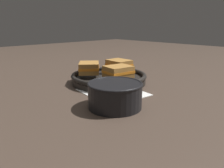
{
  "coord_description": "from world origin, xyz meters",
  "views": [
    {
      "loc": [
        0.54,
        -0.54,
        0.25
      ],
      "look_at": [
        0.01,
        -0.03,
        0.04
      ],
      "focal_mm": 35.0,
      "sensor_mm": 36.0,
      "label": 1
    }
  ],
  "objects": [
    {
      "name": "ground_plane",
      "position": [
        0.0,
        0.0,
        0.0
      ],
      "size": [
        4.0,
        4.0,
        0.0
      ],
      "primitive_type": "plane",
      "color": "#47382D"
    },
    {
      "name": "sandwich_near_left",
      "position": [
        -0.04,
        0.06,
        0.07
      ],
      "size": [
        0.1,
        0.11,
        0.05
      ],
      "rotation": [
        0.0,
        0.0,
        7.7
      ],
      "color": "#B27A38",
      "rests_on": "skillet"
    },
    {
      "name": "soup_bowl",
      "position": [
        0.1,
        -0.1,
        0.04
      ],
      "size": [
        0.17,
        0.17,
        0.08
      ],
      "color": "black",
      "rests_on": "ground_plane"
    },
    {
      "name": "sandwich_far_left",
      "position": [
        -0.18,
        0.02,
        0.07
      ],
      "size": [
        0.13,
        0.13,
        0.05
      ],
      "rotation": [
        0.0,
        0.0,
        11.87
      ],
      "color": "#B27A38",
      "rests_on": "skillet"
    },
    {
      "name": "skillet",
      "position": [
        -0.12,
        0.08,
        0.02
      ],
      "size": [
        0.44,
        0.32,
        0.04
      ],
      "color": "black",
      "rests_on": "ground_plane"
    },
    {
      "name": "sandwich_near_right",
      "position": [
        -0.14,
        0.16,
        0.07
      ],
      "size": [
        0.11,
        0.09,
        0.05
      ],
      "rotation": [
        0.0,
        0.0,
        9.38
      ],
      "color": "#B27A38",
      "rests_on": "skillet"
    },
    {
      "name": "napkin",
      "position": [
        -0.01,
        0.0,
        0.0
      ],
      "size": [
        0.25,
        0.22,
        0.0
      ],
      "color": "white",
      "rests_on": "ground_plane"
    },
    {
      "name": "spoon",
      "position": [
        0.02,
        -0.01,
        0.01
      ],
      "size": [
        0.17,
        0.08,
        0.01
      ],
      "rotation": [
        0.0,
        0.0,
        -0.37
      ],
      "color": "silver",
      "rests_on": "napkin"
    }
  ]
}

